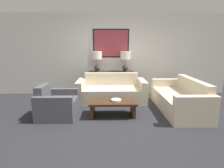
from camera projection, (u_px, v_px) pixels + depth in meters
ground_plane at (113, 123)px, 3.74m from camera, size 20.00×20.00×0.00m
back_wall at (111, 55)px, 5.87m from camera, size 7.87×0.12×2.65m
console_table at (111, 83)px, 5.80m from camera, size 1.47×0.38×0.80m
table_lamp_left at (97, 58)px, 5.62m from camera, size 0.33×0.33×0.65m
table_lamp_right at (125, 58)px, 5.63m from camera, size 0.33×0.33×0.65m
couch_by_back_wall at (111, 92)px, 5.20m from camera, size 1.99×0.90×0.81m
couch_by_side at (180, 99)px, 4.46m from camera, size 0.90×1.99×0.81m
coffee_table at (113, 105)px, 4.11m from camera, size 1.09×0.60×0.37m
decorative_bowl at (116, 100)px, 4.05m from camera, size 0.24×0.24×0.04m
armchair_near_back_wall at (57, 105)px, 4.08m from camera, size 0.84×0.86×0.75m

